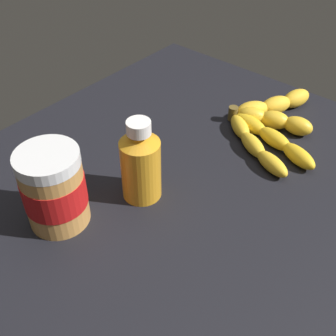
# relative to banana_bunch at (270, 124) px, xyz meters

# --- Properties ---
(ground_plane) EXTENTS (0.87, 0.74, 0.05)m
(ground_plane) POSITION_rel_banana_bunch_xyz_m (0.24, -0.05, -0.04)
(ground_plane) COLOR black
(banana_bunch) EXTENTS (0.29, 0.22, 0.04)m
(banana_bunch) POSITION_rel_banana_bunch_xyz_m (0.00, 0.00, 0.00)
(banana_bunch) COLOR yellow
(banana_bunch) RESTS_ON ground_plane
(peanut_butter_jar) EXTENTS (0.10, 0.10, 0.13)m
(peanut_butter_jar) POSITION_rel_banana_bunch_xyz_m (0.43, -0.13, 0.05)
(peanut_butter_jar) COLOR #BF8442
(peanut_butter_jar) RESTS_ON ground_plane
(honey_bottle) EXTENTS (0.07, 0.07, 0.15)m
(honey_bottle) POSITION_rel_banana_bunch_xyz_m (0.30, -0.07, 0.05)
(honey_bottle) COLOR orange
(honey_bottle) RESTS_ON ground_plane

